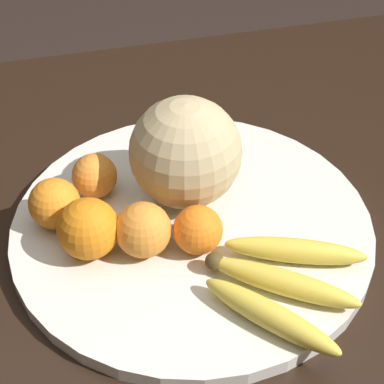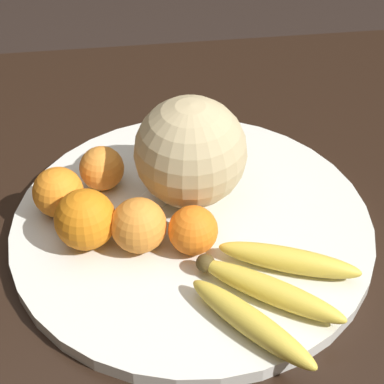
% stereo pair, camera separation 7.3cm
% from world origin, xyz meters
% --- Properties ---
extents(kitchen_table, '(1.48, 1.02, 0.71)m').
position_xyz_m(kitchen_table, '(0.00, 0.00, 0.63)').
color(kitchen_table, black).
rests_on(kitchen_table, ground_plane).
extents(fruit_bowl, '(0.46, 0.46, 0.02)m').
position_xyz_m(fruit_bowl, '(0.07, -0.01, 0.72)').
color(fruit_bowl, silver).
rests_on(fruit_bowl, kitchen_table).
extents(melon, '(0.14, 0.14, 0.14)m').
position_xyz_m(melon, '(0.07, -0.06, 0.80)').
color(melon, tan).
rests_on(melon, fruit_bowl).
extents(banana_bunch, '(0.21, 0.20, 0.03)m').
position_xyz_m(banana_bunch, '(0.00, 0.13, 0.74)').
color(banana_bunch, '#473819').
rests_on(banana_bunch, fruit_bowl).
extents(orange_front_left, '(0.07, 0.07, 0.07)m').
position_xyz_m(orange_front_left, '(0.20, 0.01, 0.77)').
color(orange_front_left, orange).
rests_on(orange_front_left, fruit_bowl).
extents(orange_front_right, '(0.06, 0.06, 0.06)m').
position_xyz_m(orange_front_right, '(0.18, -0.09, 0.76)').
color(orange_front_right, orange).
rests_on(orange_front_right, fruit_bowl).
extents(orange_mid_center, '(0.07, 0.07, 0.07)m').
position_xyz_m(orange_mid_center, '(0.14, 0.02, 0.76)').
color(orange_mid_center, orange).
rests_on(orange_mid_center, fruit_bowl).
extents(orange_back_left, '(0.06, 0.06, 0.06)m').
position_xyz_m(orange_back_left, '(0.24, -0.05, 0.76)').
color(orange_back_left, orange).
rests_on(orange_back_left, fruit_bowl).
extents(orange_back_right, '(0.06, 0.06, 0.06)m').
position_xyz_m(orange_back_right, '(0.08, 0.04, 0.76)').
color(orange_back_right, orange).
rests_on(orange_back_right, fruit_bowl).
extents(produce_tag, '(0.09, 0.10, 0.00)m').
position_xyz_m(produce_tag, '(0.11, -0.06, 0.73)').
color(produce_tag, white).
rests_on(produce_tag, fruit_bowl).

